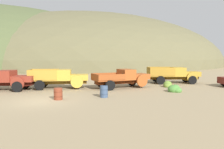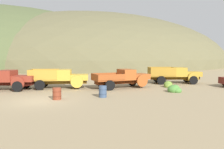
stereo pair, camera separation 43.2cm
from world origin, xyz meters
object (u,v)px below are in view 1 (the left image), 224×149
Objects in this scene: oil_drum_by_truck at (58,94)px; oil_drum_foreground at (104,92)px; truck_rust_red at (5,80)px; truck_oxide_orange at (125,78)px; truck_faded_yellow at (63,78)px; truck_mustard at (177,75)px.

oil_drum_foreground is at bearing 3.79° from oil_drum_by_truck.
truck_rust_red is 11.54m from truck_oxide_orange.
truck_oxide_orange is (6.23, -0.87, -0.02)m from truck_faded_yellow.
oil_drum_by_truck is at bearing -87.96° from truck_faded_yellow.
truck_faded_yellow is 6.29m from truck_oxide_orange.
truck_mustard is at bearing 36.19° from oil_drum_foreground.
oil_drum_foreground is (8.45, -5.63, -0.54)m from truck_rust_red.
truck_faded_yellow reaches higher than truck_rust_red.
truck_rust_red is 7.22× the size of oil_drum_foreground.
oil_drum_by_truck is (-0.35, -6.06, -0.59)m from truck_faded_yellow.
truck_faded_yellow is 6.70× the size of oil_drum_by_truck.
truck_rust_red is at bearing -172.44° from truck_faded_yellow.
oil_drum_foreground is (-10.07, -7.37, -0.56)m from truck_mustard.
truck_mustard is 7.10× the size of oil_drum_by_truck.
truck_faded_yellow reaches higher than truck_oxide_orange.
truck_faded_yellow is at bearing 159.72° from truck_oxide_orange.
truck_mustard is (18.52, 1.74, 0.01)m from truck_rust_red.
truck_oxide_orange is 6.63× the size of oil_drum_foreground.
truck_faded_yellow reaches higher than oil_drum_by_truck.
oil_drum_by_truck is 3.52m from oil_drum_foreground.
truck_mustard is at bearing 29.23° from oil_drum_by_truck.
oil_drum_foreground is (-3.07, -4.96, -0.55)m from truck_oxide_orange.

